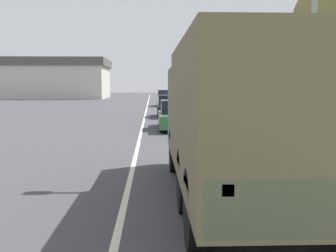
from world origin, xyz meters
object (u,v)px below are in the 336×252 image
(car_second_ahead, at_px, (170,107))
(car_third_ahead, at_px, (166,99))
(car_nearest_ahead, at_px, (178,116))
(military_truck, at_px, (242,115))

(car_second_ahead, distance_m, car_third_ahead, 14.95)
(car_nearest_ahead, height_order, car_third_ahead, car_third_ahead)
(car_third_ahead, bearing_deg, car_nearest_ahead, -90.40)
(car_nearest_ahead, xyz_separation_m, car_third_ahead, (0.16, 22.99, 0.10))
(car_second_ahead, relative_size, car_third_ahead, 0.95)
(car_nearest_ahead, distance_m, car_second_ahead, 8.04)
(military_truck, xyz_separation_m, car_third_ahead, (-0.18, 35.89, -0.83))
(military_truck, distance_m, car_third_ahead, 35.90)
(car_second_ahead, bearing_deg, car_nearest_ahead, -89.63)
(car_second_ahead, xyz_separation_m, car_third_ahead, (0.21, 14.95, 0.08))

